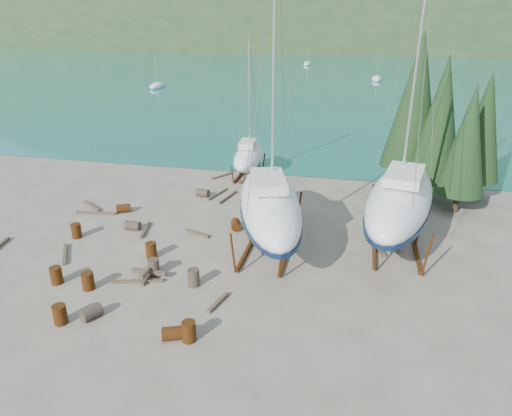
% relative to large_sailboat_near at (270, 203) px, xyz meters
% --- Properties ---
extents(ground, '(600.00, 600.00, 0.00)m').
position_rel_large_sailboat_near_xyz_m(ground, '(-2.78, -2.01, -2.75)').
color(ground, '#625C4D').
rests_on(ground, ground).
extents(bay_water, '(700.00, 700.00, 0.00)m').
position_rel_large_sailboat_near_xyz_m(bay_water, '(-2.78, 312.99, -2.75)').
color(bay_water, '#167070').
rests_on(bay_water, ground).
extents(far_hill, '(800.00, 360.00, 110.00)m').
position_rel_large_sailboat_near_xyz_m(far_hill, '(-2.78, 317.99, -2.75)').
color(far_hill, '#20371B').
rests_on(far_hill, ground).
extents(far_house_left, '(6.60, 5.60, 5.60)m').
position_rel_large_sailboat_near_xyz_m(far_house_left, '(-62.78, 187.99, 0.17)').
color(far_house_left, beige).
rests_on(far_house_left, ground).
extents(far_house_center, '(6.60, 5.60, 5.60)m').
position_rel_large_sailboat_near_xyz_m(far_house_center, '(-22.78, 187.99, 0.17)').
color(far_house_center, beige).
rests_on(far_house_center, ground).
extents(far_house_right, '(6.60, 5.60, 5.60)m').
position_rel_large_sailboat_near_xyz_m(far_house_right, '(27.22, 187.99, 0.17)').
color(far_house_right, beige).
rests_on(far_house_right, ground).
extents(cypress_near_right, '(3.60, 3.60, 10.00)m').
position_rel_large_sailboat_near_xyz_m(cypress_near_right, '(9.72, 9.99, 3.04)').
color(cypress_near_right, black).
rests_on(cypress_near_right, ground).
extents(cypress_mid_right, '(3.06, 3.06, 8.50)m').
position_rel_large_sailboat_near_xyz_m(cypress_mid_right, '(11.22, 7.99, 2.16)').
color(cypress_mid_right, black).
rests_on(cypress_mid_right, ground).
extents(cypress_back_left, '(4.14, 4.14, 11.50)m').
position_rel_large_sailboat_near_xyz_m(cypress_back_left, '(8.22, 11.99, 3.91)').
color(cypress_back_left, black).
rests_on(cypress_back_left, ground).
extents(cypress_far_right, '(3.24, 3.24, 9.00)m').
position_rel_large_sailboat_near_xyz_m(cypress_far_right, '(12.72, 10.99, 2.46)').
color(cypress_far_right, black).
rests_on(cypress_far_right, ground).
extents(moored_boat_left, '(2.00, 5.00, 6.05)m').
position_rel_large_sailboat_near_xyz_m(moored_boat_left, '(-32.78, 57.99, -2.37)').
color(moored_boat_left, white).
rests_on(moored_boat_left, ground).
extents(moored_boat_mid, '(2.00, 5.00, 6.05)m').
position_rel_large_sailboat_near_xyz_m(moored_boat_mid, '(7.22, 77.99, -2.37)').
color(moored_boat_mid, white).
rests_on(moored_boat_mid, ground).
extents(moored_boat_far, '(2.00, 5.00, 6.05)m').
position_rel_large_sailboat_near_xyz_m(moored_boat_far, '(-10.78, 107.99, -2.37)').
color(moored_boat_far, white).
rests_on(moored_boat_far, ground).
extents(large_sailboat_near, '(6.11, 11.30, 17.09)m').
position_rel_large_sailboat_near_xyz_m(large_sailboat_near, '(0.00, 0.00, 0.00)').
color(large_sailboat_near, white).
rests_on(large_sailboat_near, ground).
extents(large_sailboat_far, '(5.35, 11.67, 17.80)m').
position_rel_large_sailboat_near_xyz_m(large_sailboat_far, '(6.96, 1.90, 0.15)').
color(large_sailboat_far, white).
rests_on(large_sailboat_far, ground).
extents(small_sailboat_shore, '(2.60, 6.96, 10.94)m').
position_rel_large_sailboat_near_xyz_m(small_sailboat_shore, '(-4.09, 11.97, -0.95)').
color(small_sailboat_shore, white).
rests_on(small_sailboat_shore, ground).
extents(worker, '(0.42, 0.63, 1.69)m').
position_rel_large_sailboat_near_xyz_m(worker, '(-0.31, 0.03, -1.91)').
color(worker, navy).
rests_on(worker, ground).
extents(drum_0, '(0.58, 0.58, 0.88)m').
position_rel_large_sailboat_near_xyz_m(drum_0, '(-9.49, -5.92, -2.31)').
color(drum_0, '#5A2F0F').
rests_on(drum_0, ground).
extents(drum_1, '(0.93, 1.05, 0.58)m').
position_rel_large_sailboat_near_xyz_m(drum_1, '(-6.28, -8.11, -2.46)').
color(drum_1, '#2D2823').
rests_on(drum_1, ground).
extents(drum_2, '(1.04, 0.88, 0.58)m').
position_rel_large_sailboat_near_xyz_m(drum_2, '(-10.59, 2.95, -2.46)').
color(drum_2, '#5A2F0F').
rests_on(drum_2, ground).
extents(drum_3, '(0.58, 0.58, 0.88)m').
position_rel_large_sailboat_near_xyz_m(drum_3, '(-7.37, -8.73, -2.31)').
color(drum_3, '#5A2F0F').
rests_on(drum_3, ground).
extents(drum_4, '(0.93, 0.65, 0.58)m').
position_rel_large_sailboat_near_xyz_m(drum_4, '(-1.26, 7.80, -2.46)').
color(drum_4, '#5A2F0F').
rests_on(drum_4, ground).
extents(drum_5, '(0.58, 0.58, 0.88)m').
position_rel_large_sailboat_near_xyz_m(drum_5, '(-5.16, -4.13, -2.31)').
color(drum_5, '#2D2823').
rests_on(drum_5, ground).
extents(drum_6, '(0.83, 1.02, 0.58)m').
position_rel_large_sailboat_near_xyz_m(drum_6, '(-2.52, 2.06, -2.46)').
color(drum_6, '#5A2F0F').
rests_on(drum_6, ground).
extents(drum_7, '(0.58, 0.58, 0.88)m').
position_rel_large_sailboat_near_xyz_m(drum_7, '(-1.60, -8.59, -2.31)').
color(drum_7, '#5A2F0F').
rests_on(drum_7, ground).
extents(drum_8, '(0.58, 0.58, 0.88)m').
position_rel_large_sailboat_near_xyz_m(drum_8, '(-11.45, -1.18, -2.31)').
color(drum_8, '#5A2F0F').
rests_on(drum_8, ground).
extents(drum_9, '(0.95, 0.69, 0.58)m').
position_rel_large_sailboat_near_xyz_m(drum_9, '(-6.33, 6.91, -2.46)').
color(drum_9, '#2D2823').
rests_on(drum_9, ground).
extents(drum_11, '(0.91, 1.05, 0.58)m').
position_rel_large_sailboat_near_xyz_m(drum_11, '(-2.17, 5.89, -2.46)').
color(drum_11, '#2D2823').
rests_on(drum_11, ground).
extents(drum_12, '(1.03, 0.87, 0.58)m').
position_rel_large_sailboat_near_xyz_m(drum_12, '(-2.26, -8.67, -2.46)').
color(drum_12, '#5A2F0F').
rests_on(drum_12, ground).
extents(drum_13, '(0.58, 0.58, 0.88)m').
position_rel_large_sailboat_near_xyz_m(drum_13, '(-7.68, -6.06, -2.31)').
color(drum_13, '#5A2F0F').
rests_on(drum_13, ground).
extents(drum_14, '(0.58, 0.58, 0.88)m').
position_rel_large_sailboat_near_xyz_m(drum_14, '(-6.06, -2.46, -2.31)').
color(drum_14, '#5A2F0F').
rests_on(drum_14, ground).
extents(drum_15, '(0.90, 0.62, 0.58)m').
position_rel_large_sailboat_near_xyz_m(drum_15, '(-8.68, 0.54, -2.46)').
color(drum_15, '#2D2823').
rests_on(drum_15, ground).
extents(drum_17, '(0.58, 0.58, 0.88)m').
position_rel_large_sailboat_near_xyz_m(drum_17, '(-2.83, -4.64, -2.31)').
color(drum_17, '#2D2823').
rests_on(drum_17, ground).
extents(timber_0, '(1.32, 1.98, 0.14)m').
position_rel_large_sailboat_near_xyz_m(timber_0, '(-6.23, 11.57, -2.68)').
color(timber_0, brown).
rests_on(timber_0, ground).
extents(timber_1, '(0.87, 1.83, 0.19)m').
position_rel_large_sailboat_near_xyz_m(timber_1, '(6.01, 1.24, -2.66)').
color(timber_1, brown).
rests_on(timber_1, ground).
extents(timber_2, '(1.97, 1.41, 0.19)m').
position_rel_large_sailboat_near_xyz_m(timber_2, '(-13.13, 3.23, -2.66)').
color(timber_2, brown).
rests_on(timber_2, ground).
extents(timber_3, '(2.51, 0.82, 0.15)m').
position_rel_large_sailboat_near_xyz_m(timber_3, '(-5.66, -5.01, -2.68)').
color(timber_3, brown).
rests_on(timber_3, ground).
extents(timber_4, '(0.62, 2.16, 0.17)m').
position_rel_large_sailboat_near_xyz_m(timber_4, '(-7.86, 0.51, -2.67)').
color(timber_4, brown).
rests_on(timber_4, ground).
extents(timber_6, '(1.34, 1.76, 0.19)m').
position_rel_large_sailboat_near_xyz_m(timber_6, '(-3.83, 10.95, -2.66)').
color(timber_6, brown).
rests_on(timber_6, ground).
extents(timber_7, '(0.57, 1.62, 0.17)m').
position_rel_large_sailboat_near_xyz_m(timber_7, '(-1.20, -5.90, -2.67)').
color(timber_7, brown).
rests_on(timber_7, ground).
extents(timber_8, '(1.69, 0.78, 0.19)m').
position_rel_large_sailboat_near_xyz_m(timber_8, '(-4.57, 0.73, -2.66)').
color(timber_8, brown).
rests_on(timber_8, ground).
extents(timber_9, '(0.83, 2.51, 0.15)m').
position_rel_large_sailboat_near_xyz_m(timber_9, '(-5.34, 7.41, -2.68)').
color(timber_9, brown).
rests_on(timber_9, ground).
extents(timber_10, '(0.69, 2.56, 0.16)m').
position_rel_large_sailboat_near_xyz_m(timber_10, '(-4.44, 6.95, -2.67)').
color(timber_10, brown).
rests_on(timber_10, ground).
extents(timber_12, '(1.44, 2.13, 0.17)m').
position_rel_large_sailboat_near_xyz_m(timber_12, '(-10.84, -3.31, -2.67)').
color(timber_12, brown).
rests_on(timber_12, ground).
extents(timber_17, '(2.75, 0.51, 0.16)m').
position_rel_large_sailboat_near_xyz_m(timber_17, '(-12.26, 2.23, -2.67)').
color(timber_17, brown).
rests_on(timber_17, ground).
extents(timber_pile_fore, '(1.80, 1.80, 0.60)m').
position_rel_large_sailboat_near_xyz_m(timber_pile_fore, '(-5.28, -4.41, -2.45)').
color(timber_pile_fore, brown).
rests_on(timber_pile_fore, ground).
extents(timber_pile_aft, '(1.80, 1.80, 0.60)m').
position_rel_large_sailboat_near_xyz_m(timber_pile_aft, '(-1.03, 3.65, -2.45)').
color(timber_pile_aft, brown).
rests_on(timber_pile_aft, ground).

